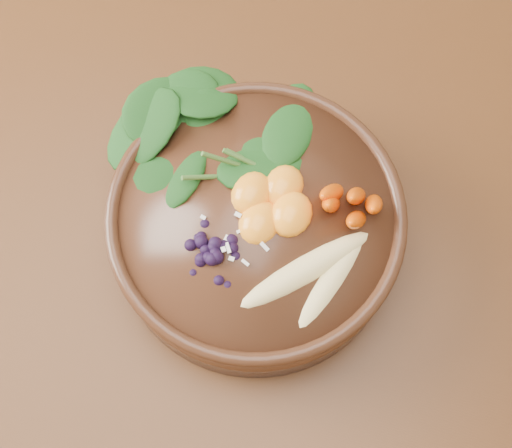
{
  "coord_description": "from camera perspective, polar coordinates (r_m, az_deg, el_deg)",
  "views": [
    {
      "loc": [
        0.39,
        -0.13,
        1.39
      ],
      "look_at": [
        0.29,
        0.06,
        0.79
      ],
      "focal_mm": 50.0,
      "sensor_mm": 36.0,
      "label": 1
    }
  ],
  "objects": [
    {
      "name": "kale_heap",
      "position": [
        0.62,
        1.26,
        7.14
      ],
      "size": [
        0.21,
        0.2,
        0.04
      ],
      "primitive_type": null,
      "rotation": [
        0.0,
        0.0,
        -0.39
      ],
      "color": "#1B4A19",
      "rests_on": "stoneware_bowl"
    },
    {
      "name": "coconut_flakes",
      "position": [
        0.6,
        -1.16,
        -0.25
      ],
      "size": [
        0.1,
        0.09,
        0.01
      ],
      "primitive_type": null,
      "rotation": [
        0.0,
        0.0,
        -0.39
      ],
      "color": "white",
      "rests_on": "stoneware_bowl"
    },
    {
      "name": "carrot_cluster",
      "position": [
        0.59,
        8.14,
        3.07
      ],
      "size": [
        0.07,
        0.07,
        0.07
      ],
      "primitive_type": null,
      "rotation": [
        0.0,
        0.0,
        -0.39
      ],
      "color": "#E54F00",
      "rests_on": "stoneware_bowl"
    },
    {
      "name": "stoneware_bowl",
      "position": [
        0.64,
        0.0,
        -0.31
      ],
      "size": [
        0.34,
        0.34,
        0.07
      ],
      "primitive_type": "cylinder",
      "rotation": [
        0.0,
        0.0,
        -0.39
      ],
      "color": "#402516",
      "rests_on": "dining_table"
    },
    {
      "name": "mandarin_cluster",
      "position": [
        0.6,
        1.26,
        2.12
      ],
      "size": [
        0.1,
        0.1,
        0.03
      ],
      "primitive_type": null,
      "rotation": [
        0.0,
        0.0,
        -0.39
      ],
      "color": "orange",
      "rests_on": "stoneware_bowl"
    },
    {
      "name": "banana_halves",
      "position": [
        0.58,
        5.13,
        -3.68
      ],
      "size": [
        0.09,
        0.14,
        0.02
      ],
      "rotation": [
        0.0,
        0.0,
        -0.39
      ],
      "color": "#E0CC84",
      "rests_on": "stoneware_bowl"
    },
    {
      "name": "blueberry_pile",
      "position": [
        0.58,
        -3.78,
        -2.03
      ],
      "size": [
        0.14,
        0.13,
        0.04
      ],
      "primitive_type": null,
      "rotation": [
        0.0,
        0.0,
        -0.39
      ],
      "color": "black",
      "rests_on": "stoneware_bowl"
    },
    {
      "name": "ground",
      "position": [
        1.45,
        -11.68,
        -8.02
      ],
      "size": [
        4.0,
        4.0,
        0.0
      ],
      "primitive_type": "plane",
      "color": "#381E0F",
      "rests_on": "ground"
    }
  ]
}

